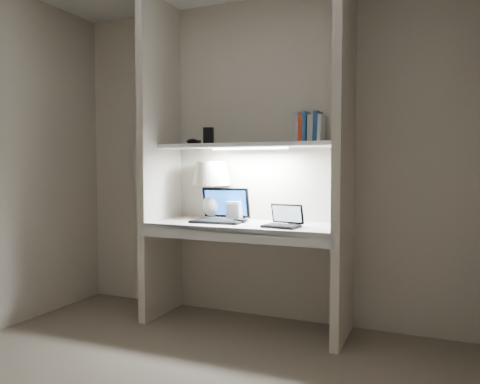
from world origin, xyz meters
The scene contains 17 objects.
back_wall centered at (0.00, 1.50, 1.25)m, with size 3.20×0.01×2.50m, color beige.
alcove_panel_left centered at (-0.73, 1.23, 1.25)m, with size 0.06×0.55×2.50m, color beige.
alcove_panel_right centered at (0.73, 1.23, 1.25)m, with size 0.06×0.55×2.50m, color beige.
desk centered at (0.00, 1.23, 0.75)m, with size 1.40×0.55×0.04m, color white.
desk_apron centered at (0.00, 0.96, 0.72)m, with size 1.46×0.03×0.10m, color silver.
shelf centered at (0.00, 1.32, 1.35)m, with size 1.40×0.36×0.03m, color silver.
strip_light centered at (0.00, 1.32, 1.33)m, with size 0.60×0.04×0.01m, color white.
table_lamp centered at (-0.36, 1.40, 1.08)m, with size 0.31×0.31×0.46m.
laptop_main centered at (-0.21, 1.27, 0.83)m, with size 0.40×0.36×0.26m.
laptop_netbook centered at (0.33, 1.14, 0.81)m, with size 0.26×0.24×0.16m.
speaker centered at (-0.14, 1.35, 0.85)m, with size 0.11×0.08×0.15m, color silver.
mouse centered at (-0.04, 1.24, 0.79)m, with size 0.11×0.07×0.04m, color black.
cable_coil centered at (0.37, 1.33, 0.78)m, with size 0.09×0.09×0.01m, color black.
sticky_note centered at (-0.56, 1.32, 0.77)m, with size 0.08×0.08×0.00m, color yellow.
book_row centered at (0.43, 1.41, 1.47)m, with size 0.22×0.15×0.23m.
shelf_box centered at (-0.35, 1.33, 1.43)m, with size 0.08×0.05×0.13m, color black.
shelf_gadget centered at (-0.49, 1.32, 1.39)m, with size 0.11×0.08×0.05m, color black.
Camera 1 is at (1.33, -1.96, 1.18)m, focal length 35.00 mm.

